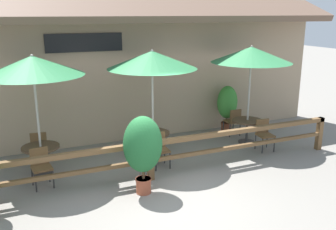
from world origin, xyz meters
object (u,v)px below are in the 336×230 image
Objects in this scene: chair_near_streetside at (41,165)px; patio_umbrella_far at (251,55)px; chair_middle_streetside at (159,148)px; chair_near_wallside at (39,145)px; patio_umbrella_middle at (152,60)px; patio_umbrella_near at (33,66)px; dining_table_middle at (153,137)px; chair_far_streetside at (264,133)px; chair_middle_wallside at (144,133)px; potted_plant_tall_tropical at (227,104)px; dining_table_far at (247,124)px; dining_table_near at (41,152)px; chair_far_wallside at (233,120)px; potted_plant_corner_fern at (143,146)px.

patio_umbrella_far reaches higher than chair_near_streetside.
chair_middle_streetside is at bearing -7.69° from chair_near_streetside.
chair_near_wallside is 0.30× the size of patio_umbrella_far.
patio_umbrella_middle reaches higher than chair_middle_streetside.
patio_umbrella_near is 3.25× the size of dining_table_middle.
chair_near_streetside is 6.04m from chair_far_streetside.
chair_near_wallside is 2.83m from chair_middle_wallside.
potted_plant_tall_tropical is at bearing 31.78° from chair_middle_streetside.
dining_table_far is at bearing 101.37° from chair_far_streetside.
patio_umbrella_far is at bearing -0.34° from dining_table_near.
patio_umbrella_near is 3.31× the size of chair_far_wallside.
patio_umbrella_middle is at bearing -179.71° from patio_umbrella_far.
chair_near_wallside is 3.29m from potted_plant_corner_fern.
patio_umbrella_middle is 3.25× the size of dining_table_middle.
patio_umbrella_far is at bearing 178.02° from chair_middle_wallside.
potted_plant_corner_fern is (-4.05, -1.16, 0.58)m from chair_far_streetside.
dining_table_middle is 0.31× the size of patio_umbrella_far.
potted_plant_tall_tropical reaches higher than chair_near_wallside.
chair_middle_wallside is (2.83, -0.09, 0.00)m from chair_near_wallside.
patio_umbrella_near reaches higher than dining_table_far.
dining_table_middle is (2.94, 0.64, 0.06)m from chair_near_streetside.
dining_table_middle is 1.02× the size of chair_far_wallside.
potted_plant_corner_fern is (-0.94, -1.87, 0.51)m from dining_table_middle.
chair_middle_streetside is at bearing 54.81° from potted_plant_corner_fern.
patio_umbrella_near and patio_umbrella_far have the same top height.
potted_plant_tall_tropical is (-0.06, 1.90, 0.42)m from chair_far_streetside.
dining_table_far is (3.11, 0.66, 0.06)m from chair_middle_streetside.
chair_near_wallside and chair_middle_wallside have the same top height.
chair_far_streetside is at bearing -7.25° from dining_table_near.
chair_middle_wallside is 0.30× the size of patio_umbrella_far.
chair_middle_streetside is 0.30× the size of patio_umbrella_far.
chair_near_wallside is 5.86m from chair_far_wallside.
chair_far_wallside is at bearing 25.53° from chair_middle_streetside.
dining_table_middle is 0.65m from chair_middle_wallside.
patio_umbrella_middle is 1.67× the size of potted_plant_corner_fern.
patio_umbrella_near is at bearing -169.07° from potted_plant_tall_tropical.
dining_table_near is 1.02× the size of chair_middle_wallside.
dining_table_middle is (2.87, -0.05, 0.00)m from dining_table_near.
chair_middle_wallside reaches higher than dining_table_middle.
patio_umbrella_middle and patio_umbrella_far have the same top height.
chair_near_streetside is at bearing 148.27° from potted_plant_corner_fern.
potted_plant_corner_fern is at bearing -116.67° from patio_umbrella_middle.
chair_middle_streetside is at bearing 97.46° from chair_middle_wallside.
dining_table_middle is 0.59× the size of potted_plant_tall_tropical.
chair_near_streetside is (-0.07, -0.69, -0.06)m from dining_table_near.
chair_near_wallside is at bearing 165.47° from dining_table_middle.
chair_far_streetside is 1.45m from chair_far_wallside.
chair_middle_streetside is 3.38m from chair_far_wallside.
chair_middle_wallside is 0.58× the size of potted_plant_tall_tropical.
patio_umbrella_far is (5.90, -0.04, 2.08)m from dining_table_near.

